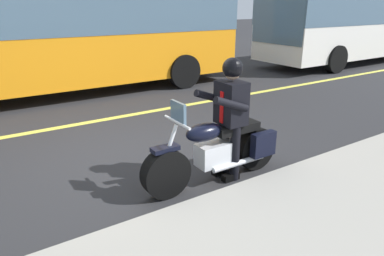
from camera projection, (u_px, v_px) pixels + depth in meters
name	position (u px, v px, depth m)	size (l,w,h in m)	color
ground_plane	(131.00, 153.00, 5.93)	(80.00, 80.00, 0.00)	#28282B
lane_center_stripe	(94.00, 122.00, 7.51)	(60.00, 0.16, 0.01)	#E5DB4C
motorcycle_main	(218.00, 151.00, 4.90)	(2.21, 0.60, 1.26)	black
rider_main	(230.00, 109.00, 4.80)	(0.62, 0.54, 1.74)	black
bus_near	(368.00, 17.00, 14.95)	(11.05, 2.70, 3.30)	white
bus_far	(42.00, 25.00, 9.02)	(11.05, 2.70, 3.30)	orange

